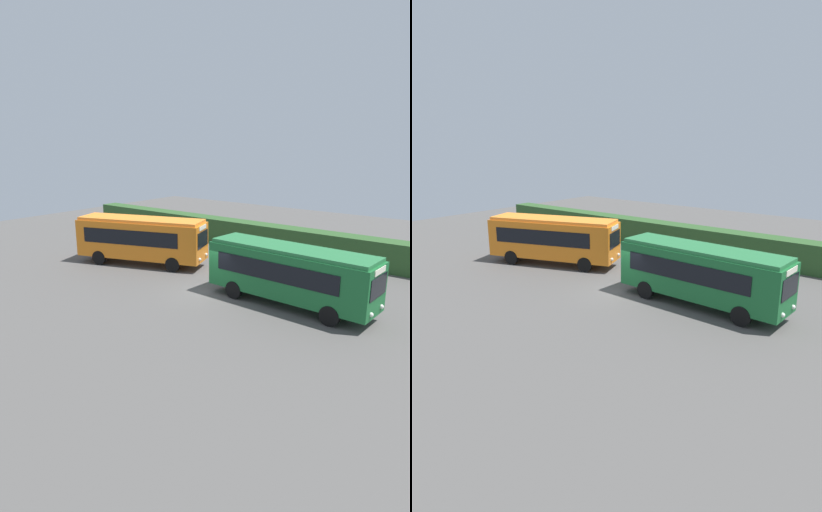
{
  "view_description": "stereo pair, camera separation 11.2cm",
  "coord_description": "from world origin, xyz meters",
  "views": [
    {
      "loc": [
        14.4,
        -18.85,
        8.51
      ],
      "look_at": [
        -1.62,
        1.37,
        1.64
      ],
      "focal_mm": 30.57,
      "sensor_mm": 36.0,
      "label": 1
    },
    {
      "loc": [
        14.48,
        -18.78,
        8.51
      ],
      "look_at": [
        -1.62,
        1.37,
        1.64
      ],
      "focal_mm": 30.57,
      "sensor_mm": 36.0,
      "label": 2
    }
  ],
  "objects": [
    {
      "name": "ground_plane",
      "position": [
        0.0,
        0.0,
        0.0
      ],
      "size": [
        64.0,
        64.0,
        0.0
      ],
      "primitive_type": "plane",
      "color": "#514F4C"
    },
    {
      "name": "hedge_row",
      "position": [
        0.0,
        10.8,
        1.02
      ],
      "size": [
        44.0,
        1.67,
        2.04
      ],
      "primitive_type": "cube",
      "color": "#2D5327",
      "rests_on": "ground_plane"
    },
    {
      "name": "person_right",
      "position": [
        6.08,
        3.4,
        0.93
      ],
      "size": [
        0.54,
        0.54,
        1.77
      ],
      "rotation": [
        0.0,
        0.0,
        3.92
      ],
      "color": "black",
      "rests_on": "ground_plane"
    },
    {
      "name": "bus_orange",
      "position": [
        -7.59,
        1.75,
        1.89
      ],
      "size": [
        9.35,
        5.31,
        3.29
      ],
      "rotation": [
        0.0,
        0.0,
        0.34
      ],
      "color": "orange",
      "rests_on": "ground_plane"
    },
    {
      "name": "bus_green",
      "position": [
        4.37,
        0.98,
        1.84
      ],
      "size": [
        9.33,
        2.77,
        3.19
      ],
      "rotation": [
        0.0,
        0.0,
        -0.04
      ],
      "color": "#19602D",
      "rests_on": "ground_plane"
    },
    {
      "name": "traffic_cone",
      "position": [
        -0.89,
        4.82,
        0.3
      ],
      "size": [
        0.36,
        0.36,
        0.6
      ],
      "primitive_type": "cone",
      "color": "orange",
      "rests_on": "ground_plane"
    },
    {
      "name": "person_left",
      "position": [
        -10.22,
        5.22,
        0.92
      ],
      "size": [
        0.48,
        0.53,
        1.75
      ],
      "rotation": [
        0.0,
        0.0,
        3.76
      ],
      "color": "olive",
      "rests_on": "ground_plane"
    },
    {
      "name": "person_center",
      "position": [
        3.82,
        4.17,
        0.86
      ],
      "size": [
        0.5,
        0.35,
        1.65
      ],
      "rotation": [
        0.0,
        0.0,
        4.93
      ],
      "color": "#4C6B47",
      "rests_on": "ground_plane"
    }
  ]
}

